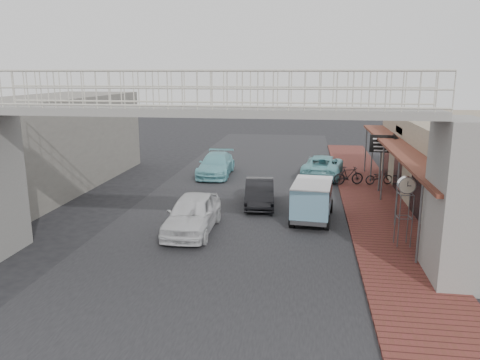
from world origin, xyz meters
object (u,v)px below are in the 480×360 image
(dark_sedan, at_px, (259,193))
(motorcycle_far, at_px, (349,176))
(white_hatchback, at_px, (193,213))
(motorcycle_near, at_px, (379,177))
(arrow_sign, at_px, (397,145))
(angkot_far, at_px, (216,165))
(angkot_curb, at_px, (323,166))
(angkot_van, at_px, (312,196))
(street_clock, at_px, (406,188))

(dark_sedan, bearing_deg, motorcycle_far, 39.73)
(white_hatchback, distance_m, dark_sedan, 4.76)
(motorcycle_near, relative_size, arrow_sign, 0.51)
(motorcycle_near, bearing_deg, angkot_far, 67.12)
(angkot_curb, distance_m, motorcycle_far, 2.77)
(angkot_van, xyz_separation_m, motorcycle_far, (2.08, 6.61, -0.48))
(angkot_van, xyz_separation_m, street_clock, (3.26, -2.84, 1.14))
(angkot_van, relative_size, motorcycle_near, 2.33)
(angkot_curb, distance_m, angkot_van, 9.05)
(motorcycle_far, xyz_separation_m, street_clock, (1.18, -9.45, 1.62))
(dark_sedan, distance_m, motorcycle_far, 6.50)
(white_hatchback, bearing_deg, arrow_sign, 39.00)
(street_clock, bearing_deg, angkot_van, 132.68)
(angkot_curb, bearing_deg, dark_sedan, 73.33)
(white_hatchback, xyz_separation_m, motorcycle_far, (6.85, 8.79, -0.14))
(white_hatchback, xyz_separation_m, dark_sedan, (2.28, 4.18, -0.12))
(angkot_van, bearing_deg, dark_sedan, 146.89)
(street_clock, xyz_separation_m, arrow_sign, (1.08, 8.10, 0.37))
(arrow_sign, bearing_deg, angkot_far, 167.15)
(angkot_far, bearing_deg, angkot_curb, 4.24)
(arrow_sign, bearing_deg, street_clock, -93.59)
(angkot_curb, xyz_separation_m, angkot_far, (-6.59, -0.67, 0.02))
(angkot_van, relative_size, motorcycle_far, 2.13)
(angkot_far, relative_size, motorcycle_near, 3.01)
(dark_sedan, xyz_separation_m, motorcycle_far, (4.58, 4.61, -0.01))
(street_clock, distance_m, arrow_sign, 8.18)
(dark_sedan, xyz_separation_m, angkot_far, (-3.38, 6.35, 0.05))
(dark_sedan, relative_size, motorcycle_near, 2.44)
(angkot_van, xyz_separation_m, arrow_sign, (4.33, 5.26, 1.51))
(angkot_van, bearing_deg, street_clock, -35.64)
(white_hatchback, bearing_deg, angkot_van, 24.33)
(angkot_curb, height_order, angkot_far, angkot_far)
(angkot_van, bearing_deg, angkot_far, 130.62)
(white_hatchback, relative_size, angkot_van, 1.21)
(dark_sedan, height_order, arrow_sign, arrow_sign)
(dark_sedan, height_order, street_clock, street_clock)
(dark_sedan, distance_m, angkot_curb, 7.72)
(white_hatchback, xyz_separation_m, angkot_van, (4.77, 2.18, 0.35))
(angkot_curb, xyz_separation_m, street_clock, (2.54, -11.86, 1.57))
(angkot_far, xyz_separation_m, arrow_sign, (10.21, -3.09, 1.93))
(white_hatchback, height_order, dark_sedan, white_hatchback)
(motorcycle_near, xyz_separation_m, arrow_sign, (0.54, -1.65, 2.10))
(white_hatchback, bearing_deg, motorcycle_near, 46.42)
(angkot_curb, height_order, motorcycle_near, angkot_curb)
(angkot_curb, distance_m, motorcycle_near, 3.74)
(white_hatchback, distance_m, angkot_far, 10.59)
(angkot_far, distance_m, street_clock, 14.53)
(dark_sedan, relative_size, angkot_curb, 0.80)
(motorcycle_near, distance_m, arrow_sign, 2.73)
(motorcycle_far, relative_size, arrow_sign, 0.56)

